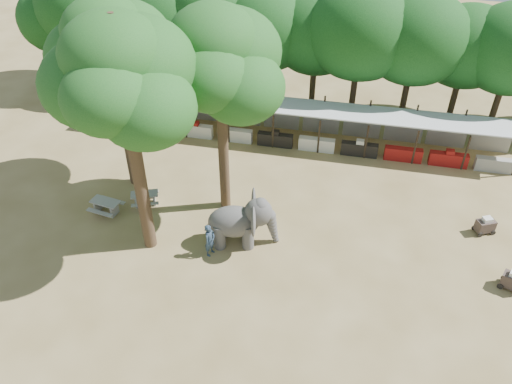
% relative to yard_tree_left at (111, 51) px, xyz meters
% --- Properties ---
extents(ground, '(100.00, 100.00, 0.00)m').
position_rel_yard_tree_left_xyz_m(ground, '(9.13, -7.19, -8.20)').
color(ground, brown).
rests_on(ground, ground).
extents(vendor_stalls, '(28.00, 2.99, 2.80)m').
position_rel_yard_tree_left_xyz_m(vendor_stalls, '(9.13, 6.65, -7.02)').
color(vendor_stalls, '#B1B5B9').
rests_on(vendor_stalls, ground).
extents(yard_tree_left, '(7.10, 6.90, 11.02)m').
position_rel_yard_tree_left_xyz_m(yard_tree_left, '(0.00, 0.00, 0.00)').
color(yard_tree_left, '#332316').
rests_on(yard_tree_left, ground).
extents(yard_tree_center, '(7.10, 6.90, 12.04)m').
position_rel_yard_tree_left_xyz_m(yard_tree_center, '(3.00, -5.00, 1.01)').
color(yard_tree_center, '#332316').
rests_on(yard_tree_center, ground).
extents(yard_tree_back, '(7.10, 6.90, 11.36)m').
position_rel_yard_tree_left_xyz_m(yard_tree_back, '(6.00, -1.00, 0.34)').
color(yard_tree_back, '#332316').
rests_on(yard_tree_back, ground).
extents(backdrop_trees, '(46.46, 5.95, 8.33)m').
position_rel_yard_tree_left_xyz_m(backdrop_trees, '(9.13, 11.81, -2.69)').
color(backdrop_trees, '#332316').
rests_on(backdrop_trees, ground).
extents(elephant, '(3.83, 2.84, 2.85)m').
position_rel_yard_tree_left_xyz_m(elephant, '(7.81, -3.98, -6.78)').
color(elephant, '#424040').
rests_on(elephant, ground).
extents(handler, '(0.64, 0.78, 1.88)m').
position_rel_yard_tree_left_xyz_m(handler, '(6.41, -5.22, -7.26)').
color(handler, '#26384C').
rests_on(handler, ground).
extents(picnic_table_near, '(1.85, 1.72, 0.81)m').
position_rel_yard_tree_left_xyz_m(picnic_table_near, '(-0.24, -3.30, -7.67)').
color(picnic_table_near, gray).
rests_on(picnic_table_near, ground).
extents(picnic_table_far, '(1.93, 1.85, 0.77)m').
position_rel_yard_tree_left_xyz_m(picnic_table_far, '(1.61, -2.12, -7.70)').
color(picnic_table_far, gray).
rests_on(picnic_table_far, ground).
extents(cart_back, '(1.23, 1.06, 1.02)m').
position_rel_yard_tree_left_xyz_m(cart_back, '(20.31, -0.51, -7.70)').
color(cart_back, '#342622').
rests_on(cart_back, ground).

